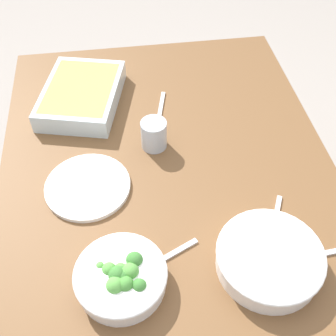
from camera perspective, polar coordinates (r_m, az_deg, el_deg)
ground_plane at (r=1.75m, az=0.00°, el=-16.18°), size 6.00×6.00×0.00m
dining_table at (r=1.20m, az=0.00°, el=-2.85°), size 1.20×0.90×0.74m
stew_bowl at (r=0.96m, az=13.64°, el=-11.91°), size 0.24×0.24×0.06m
broccoli_bowl at (r=0.92m, az=-6.39°, el=-14.54°), size 0.20×0.20×0.07m
baking_dish at (r=1.33m, az=-11.71°, el=9.85°), size 0.35×0.29×0.06m
drink_cup at (r=1.16m, az=-1.93°, el=4.46°), size 0.07×0.07×0.08m
side_plate at (r=1.10m, az=-10.89°, el=-2.47°), size 0.22×0.22×0.01m
spoon_by_stew at (r=1.03m, az=14.13°, el=-8.50°), size 0.17×0.09×0.01m
spoon_by_broccoli at (r=0.96m, az=-1.76°, el=-12.88°), size 0.09×0.17×0.01m
spoon_spare at (r=1.27m, az=-1.20°, el=7.13°), size 0.17×0.06×0.01m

